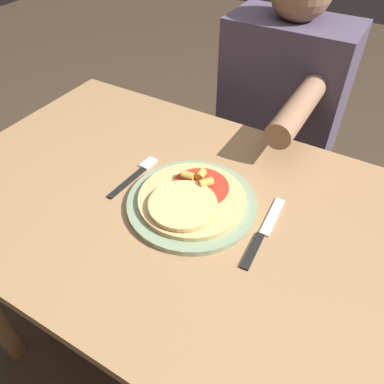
# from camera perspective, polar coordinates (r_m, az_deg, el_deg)

# --- Properties ---
(ground_plane) EXTENTS (8.00, 8.00, 0.00)m
(ground_plane) POSITION_cam_1_polar(r_m,az_deg,el_deg) (1.50, 0.21, -23.86)
(ground_plane) COLOR #423323
(dining_table) EXTENTS (1.27, 0.75, 0.78)m
(dining_table) POSITION_cam_1_polar(r_m,az_deg,el_deg) (0.94, 0.32, -7.83)
(dining_table) COLOR #9E754C
(dining_table) RESTS_ON ground_plane
(plate) EXTENTS (0.30, 0.30, 0.01)m
(plate) POSITION_cam_1_polar(r_m,az_deg,el_deg) (0.85, -0.00, -1.63)
(plate) COLOR gray
(plate) RESTS_ON dining_table
(pizza) EXTENTS (0.24, 0.24, 0.04)m
(pizza) POSITION_cam_1_polar(r_m,az_deg,el_deg) (0.83, -0.20, -0.99)
(pizza) COLOR tan
(pizza) RESTS_ON plate
(fork) EXTENTS (0.03, 0.18, 0.00)m
(fork) POSITION_cam_1_polar(r_m,az_deg,el_deg) (0.94, -8.51, 2.69)
(fork) COLOR black
(fork) RESTS_ON dining_table
(knife) EXTENTS (0.03, 0.22, 0.00)m
(knife) POSITION_cam_1_polar(r_m,az_deg,el_deg) (0.81, 10.80, -6.08)
(knife) COLOR black
(knife) RESTS_ON dining_table
(person_diner) EXTENTS (0.39, 0.52, 1.17)m
(person_diner) POSITION_cam_1_polar(r_m,az_deg,el_deg) (1.38, 13.22, 11.56)
(person_diner) COLOR #2D2D38
(person_diner) RESTS_ON ground_plane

